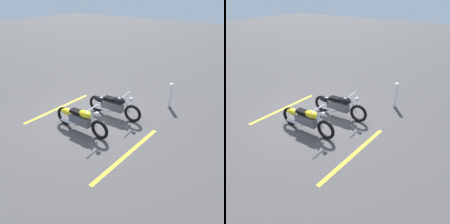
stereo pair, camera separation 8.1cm
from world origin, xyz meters
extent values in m
plane|color=#474444|center=(0.00, 0.00, 0.00)|extent=(60.00, 60.00, 0.00)
torus|color=black|center=(1.26, -0.72, 0.34)|extent=(0.67, 0.13, 0.67)
torus|color=black|center=(-0.30, -0.77, 0.34)|extent=(0.67, 0.13, 0.67)
cube|color=#59595E|center=(0.43, -0.74, 0.42)|extent=(0.85, 0.24, 0.32)
ellipsoid|color=yellow|center=(0.70, -0.74, 0.72)|extent=(0.53, 0.30, 0.24)
ellipsoid|color=yellow|center=(-0.14, -0.76, 0.56)|extent=(0.57, 0.26, 0.22)
cube|color=black|center=(0.30, -0.75, 0.70)|extent=(0.45, 0.25, 0.09)
cylinder|color=silver|center=(1.03, -0.73, 0.60)|extent=(0.27, 0.06, 0.56)
cylinder|color=silver|center=(0.98, -0.73, 1.02)|extent=(0.05, 0.62, 0.04)
sphere|color=silver|center=(1.18, -0.72, 0.88)|extent=(0.15, 0.15, 0.15)
cylinder|color=silver|center=(0.03, -0.90, 0.26)|extent=(0.70, 0.11, 0.09)
torus|color=black|center=(1.52, 0.82, 0.34)|extent=(0.68, 0.17, 0.67)
torus|color=black|center=(-0.03, 0.67, 0.34)|extent=(0.68, 0.17, 0.67)
cube|color=#59595E|center=(0.70, 0.74, 0.42)|extent=(0.86, 0.30, 0.32)
ellipsoid|color=black|center=(0.97, 0.76, 0.72)|extent=(0.54, 0.33, 0.24)
ellipsoid|color=black|center=(0.13, 0.68, 0.56)|extent=(0.58, 0.29, 0.22)
cube|color=black|center=(0.57, 0.73, 0.70)|extent=(0.46, 0.28, 0.09)
cylinder|color=silver|center=(1.30, 0.79, 0.60)|extent=(0.27, 0.08, 0.56)
cylinder|color=silver|center=(1.25, 0.79, 1.02)|extent=(0.09, 0.62, 0.04)
sphere|color=silver|center=(1.45, 0.81, 0.88)|extent=(0.15, 0.15, 0.15)
cylinder|color=silver|center=(0.31, 0.56, 0.26)|extent=(0.71, 0.16, 0.09)
cylinder|color=white|center=(2.07, 2.76, 0.50)|extent=(0.14, 0.14, 1.00)
cube|color=yellow|center=(-1.45, -0.07, 0.00)|extent=(0.22, 3.20, 0.01)
cube|color=yellow|center=(2.42, -0.84, 0.00)|extent=(0.22, 3.20, 0.01)
camera|label=1|loc=(5.27, -5.41, 4.29)|focal=36.87mm
camera|label=2|loc=(5.20, -5.46, 4.29)|focal=36.87mm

